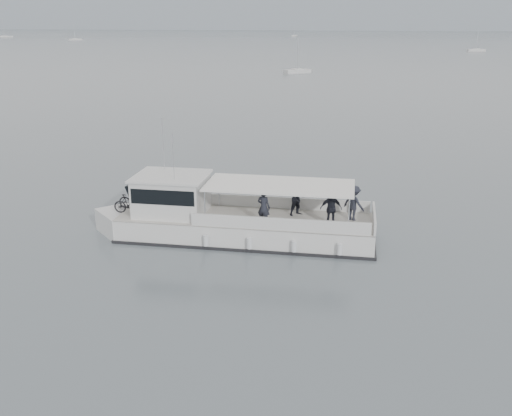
# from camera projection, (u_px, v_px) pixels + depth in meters

# --- Properties ---
(ground) EXTENTS (1400.00, 1400.00, 0.00)m
(ground) POSITION_uv_depth(u_px,v_px,m) (334.00, 279.00, 23.23)
(ground) COLOR #566165
(ground) RESTS_ON ground
(headland) EXTENTS (1400.00, 90.00, 28.00)m
(headland) POSITION_uv_depth(u_px,v_px,m) (376.00, 14.00, 539.72)
(headland) COLOR #939EA8
(headland) RESTS_ON ground
(tour_boat) EXTENTS (13.86, 3.79, 5.79)m
(tour_boat) POSITION_uv_depth(u_px,v_px,m) (221.00, 219.00, 27.36)
(tour_boat) COLOR silver
(tour_boat) RESTS_ON ground
(moored_fleet) EXTENTS (436.62, 303.59, 10.63)m
(moored_fleet) POSITION_uv_depth(u_px,v_px,m) (305.00, 44.00, 233.89)
(moored_fleet) COLOR silver
(moored_fleet) RESTS_ON ground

